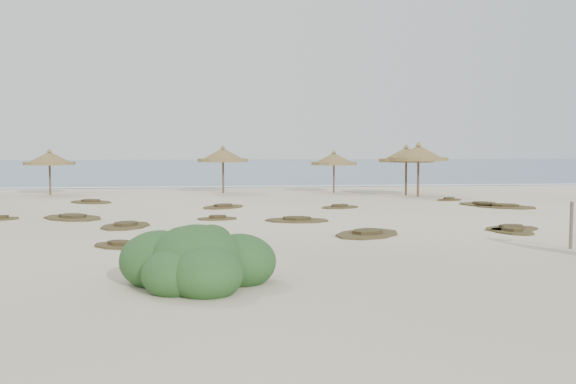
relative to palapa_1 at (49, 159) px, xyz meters
name	(u,v)px	position (x,y,z in m)	size (l,w,h in m)	color
ground	(319,239)	(12.44, -19.58, -2.07)	(160.00, 160.00, 0.00)	beige
ocean	(233,166)	(12.44, 55.42, -2.07)	(200.00, 100.00, 0.01)	#24506D
foam_line	(257,186)	(12.44, 6.42, -2.07)	(70.00, 0.60, 0.01)	white
palapa_1	(49,159)	(0.00, 0.00, 0.00)	(2.93, 2.93, 2.67)	brown
palapa_2	(223,156)	(9.96, 0.31, 0.17)	(3.20, 3.20, 2.89)	brown
palapa_3	(334,160)	(16.61, -0.24, -0.07)	(3.65, 3.65, 2.59)	brown
palapa_4	(406,156)	(20.30, -2.81, 0.20)	(3.87, 3.87, 2.93)	brown
palapa_5	(418,154)	(20.72, -3.71, 0.30)	(3.96, 3.96, 3.06)	brown
fence_post_near	(571,225)	(18.93, -22.12, -1.43)	(0.10, 0.10, 1.28)	#665B4D
bush	(198,263)	(8.99, -25.61, -1.61)	(3.16, 2.79, 1.42)	#325725
scrub_1	(73,217)	(3.94, -12.91, -2.02)	(3.26, 3.34, 0.16)	brown
scrub_2	(217,218)	(9.48, -13.87, -2.02)	(1.64, 1.18, 0.16)	brown
scrub_3	(297,220)	(12.42, -14.78, -2.02)	(2.64, 1.97, 0.16)	brown
scrub_4	(511,228)	(19.21, -18.08, -2.02)	(2.32, 1.87, 0.16)	brown
scrub_5	(484,204)	(22.09, -9.43, -2.02)	(2.85, 3.24, 0.16)	brown
scrub_6	(91,202)	(3.31, -5.70, -2.02)	(2.88, 2.83, 0.16)	brown
scrub_7	(340,207)	(15.05, -9.82, -2.02)	(2.23, 1.94, 0.16)	brown
scrub_8	(0,218)	(1.28, -12.99, -2.02)	(1.72, 1.60, 0.16)	brown
scrub_9	(367,233)	(14.12, -18.79, -2.02)	(3.06, 3.14, 0.16)	brown
scrub_10	(449,199)	(21.49, -6.47, -2.02)	(1.69, 1.42, 0.16)	brown
scrub_11	(120,245)	(6.74, -20.30, -2.02)	(2.01, 1.89, 0.16)	brown
scrub_12	(512,231)	(18.88, -18.79, -2.02)	(1.44, 1.89, 0.16)	brown
scrub_13	(223,206)	(9.79, -9.08, -2.02)	(2.61, 2.71, 0.16)	brown
scrub_14	(505,206)	(22.58, -10.51, -2.02)	(3.36, 3.21, 0.16)	brown
scrub_15	(126,225)	(6.31, -15.78, -2.02)	(2.06, 2.67, 0.16)	brown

